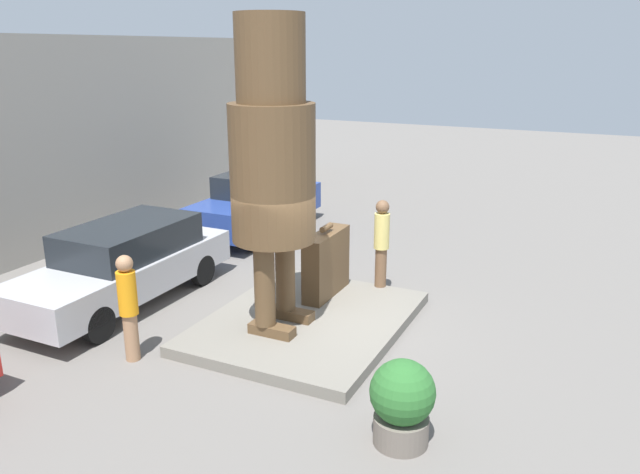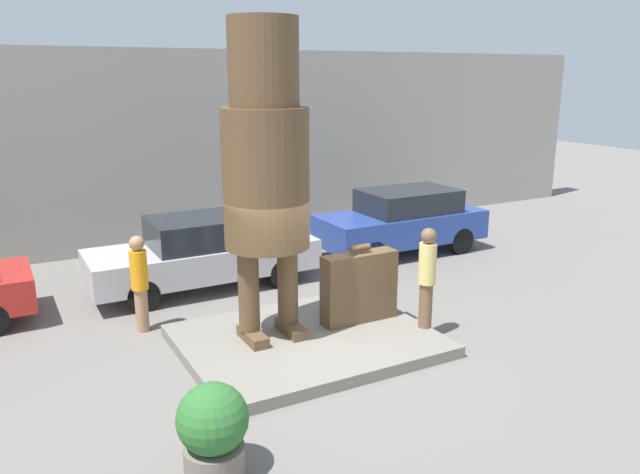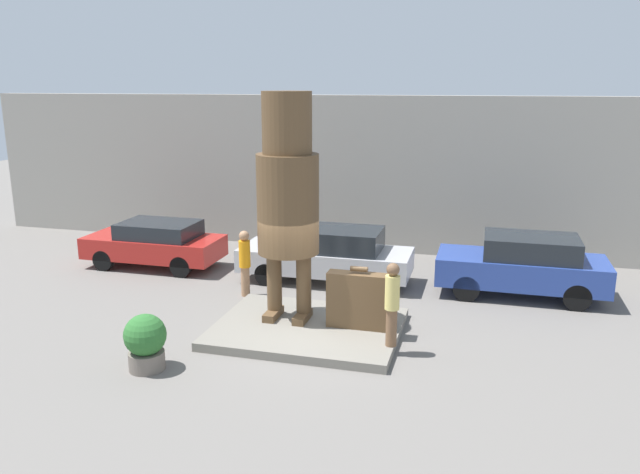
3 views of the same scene
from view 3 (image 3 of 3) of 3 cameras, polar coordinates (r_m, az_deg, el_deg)
ground_plane at (r=14.16m, az=-1.13°, el=-8.73°), size 60.00×60.00×0.00m
pedestal at (r=14.12m, az=-1.13°, el=-8.36°), size 4.09×3.24×0.19m
building_backdrop at (r=20.64m, az=4.75°, el=5.76°), size 28.00×0.60×5.06m
statue_figure at (r=13.73m, az=-2.96°, el=4.35°), size 1.38×1.38×5.09m
giant_suitcase at (r=13.75m, az=3.55°, el=-5.79°), size 1.39×0.37×1.40m
tourist at (r=12.76m, az=6.61°, el=-5.83°), size 0.30×0.30×1.77m
parked_car_red at (r=19.46m, az=-14.82°, el=-0.51°), size 4.09×1.73×1.40m
parked_car_silver at (r=17.38m, az=0.72°, el=-1.55°), size 4.77×1.73×1.55m
parked_car_blue at (r=17.04m, az=18.09°, el=-2.42°), size 4.28×1.74×1.63m
planter_pot at (r=12.70m, az=-15.67°, el=-9.16°), size 0.82×0.82×1.13m
worker_hivis at (r=16.31m, az=-6.89°, el=-2.15°), size 0.30×0.30×1.75m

